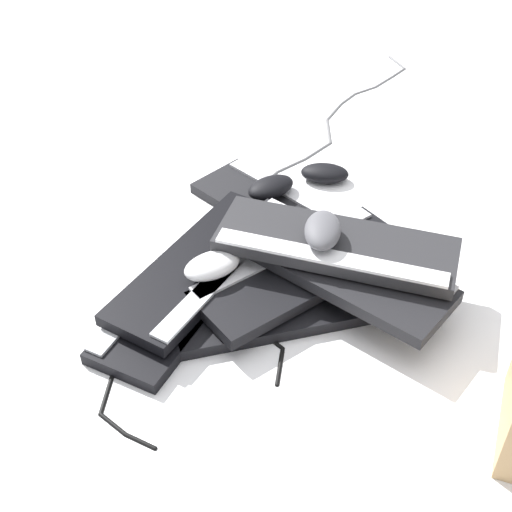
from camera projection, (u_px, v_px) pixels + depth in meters
name	position (u px, v px, depth m)	size (l,w,h in m)	color
ground_plane	(223.00, 265.00, 1.42)	(3.20, 3.20, 0.00)	white
keyboard_0	(285.00, 214.00, 1.53)	(0.41, 0.42, 0.03)	black
keyboard_1	(184.00, 293.00, 1.34)	(0.46, 0.33, 0.03)	black
keyboard_2	(290.00, 303.00, 1.32)	(0.26, 0.46, 0.03)	black
keyboard_3	(303.00, 270.00, 1.35)	(0.39, 0.44, 0.03)	black
keyboard_4	(336.00, 265.00, 1.31)	(0.39, 0.44, 0.03)	black
keyboard_5	(203.00, 265.00, 1.36)	(0.45, 0.35, 0.03)	black
keyboard_6	(336.00, 245.00, 1.31)	(0.27, 0.46, 0.03)	#232326
mouse_0	(325.00, 173.00, 1.64)	(0.11, 0.07, 0.04)	black
mouse_1	(323.00, 230.00, 1.29)	(0.11, 0.07, 0.04)	#4C4C51
mouse_2	(271.00, 187.00, 1.55)	(0.11, 0.07, 0.04)	black
mouse_3	(212.00, 265.00, 1.30)	(0.11, 0.07, 0.04)	silver
cable_0	(186.00, 359.00, 1.23)	(0.31, 0.30, 0.01)	black
cable_1	(339.00, 117.00, 1.87)	(0.74, 0.48, 0.01)	#59595B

